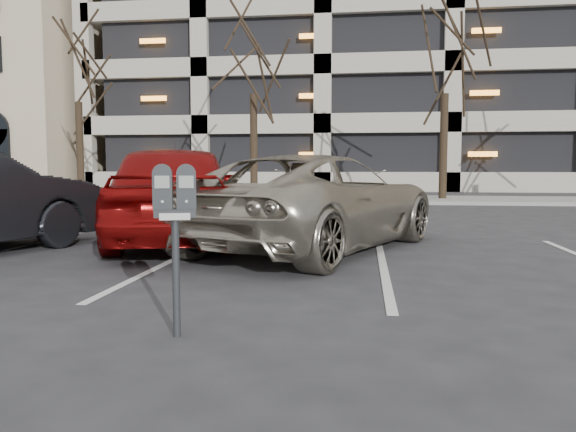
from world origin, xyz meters
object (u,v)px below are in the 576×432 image
Objects in this scene: parking_meter at (175,208)px; car_red at (176,194)px; tree_c at (446,26)px; tree_b at (253,28)px; tree_a at (77,42)px; suv_silver at (316,202)px.

car_red is (-1.69, 4.92, -0.14)m from parking_meter.
parking_meter is at bearing -103.88° from tree_c.
car_red is (1.09, -12.17, -5.61)m from tree_b.
tree_b reaches higher than tree_a.
tree_c is 14.58m from car_red.
tree_a is at bearing 180.00° from tree_c.
tree_c reaches higher than parking_meter.
tree_b is 14.11m from suv_silver.
suv_silver is 1.18× the size of car_red.
car_red reaches higher than suv_silver.
tree_b is at bearing -100.58° from car_red.
tree_a is at bearing 102.67° from parking_meter.
tree_a reaches higher than car_red.
car_red is at bearing 16.73° from suv_silver.
car_red is (-5.91, -12.17, -5.43)m from tree_c.
car_red is (8.09, -12.17, -5.30)m from tree_a.
suv_silver is at bearing -106.04° from tree_c.
tree_b is 1.03× the size of tree_c.
parking_meter is 0.22× the size of suv_silver.
tree_c is (7.00, 0.00, -0.18)m from tree_b.
tree_a is 14.00m from tree_c.
tree_c is 18.38m from parking_meter.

